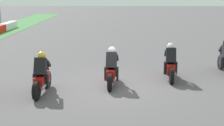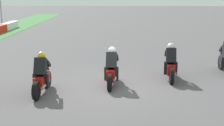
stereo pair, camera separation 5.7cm
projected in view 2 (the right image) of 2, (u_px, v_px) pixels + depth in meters
name	position (u px, v px, depth m)	size (l,w,h in m)	color
ground_plane	(112.00, 86.00, 12.26)	(120.00, 120.00, 0.00)	#514D50
rider_lane_b	(171.00, 65.00, 13.06)	(2.04, 0.55, 1.51)	black
rider_lane_c	(112.00, 70.00, 12.22)	(2.04, 0.55, 1.51)	black
rider_lane_d	(42.00, 77.00, 11.26)	(2.04, 0.55, 1.51)	black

